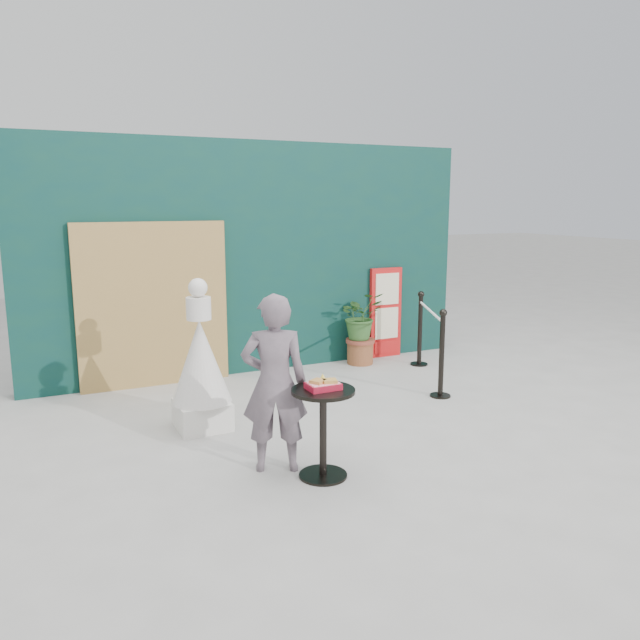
# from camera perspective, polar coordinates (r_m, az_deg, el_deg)

# --- Properties ---
(ground) EXTENTS (60.00, 60.00, 0.00)m
(ground) POSITION_cam_1_polar(r_m,az_deg,el_deg) (5.86, 5.20, -11.66)
(ground) COLOR #ADAAA5
(ground) RESTS_ON ground
(back_wall) EXTENTS (6.00, 0.30, 3.00)m
(back_wall) POSITION_cam_1_polar(r_m,az_deg,el_deg) (8.31, -5.87, 5.67)
(back_wall) COLOR #0A3030
(back_wall) RESTS_ON ground
(bamboo_fence) EXTENTS (1.80, 0.08, 2.00)m
(bamboo_fence) POSITION_cam_1_polar(r_m,az_deg,el_deg) (7.80, -14.98, 1.32)
(bamboo_fence) COLOR tan
(bamboo_fence) RESTS_ON ground
(woman) EXTENTS (0.64, 0.53, 1.51)m
(woman) POSITION_cam_1_polar(r_m,az_deg,el_deg) (5.19, -4.19, -5.80)
(woman) COLOR slate
(woman) RESTS_ON ground
(menu_board) EXTENTS (0.50, 0.07, 1.30)m
(menu_board) POSITION_cam_1_polar(r_m,az_deg,el_deg) (9.07, 6.02, 0.67)
(menu_board) COLOR red
(menu_board) RESTS_ON ground
(statue) EXTENTS (0.59, 0.59, 1.51)m
(statue) POSITION_cam_1_polar(r_m,az_deg,el_deg) (6.27, -10.84, -4.36)
(statue) COLOR white
(statue) RESTS_ON ground
(cafe_table) EXTENTS (0.52, 0.52, 0.75)m
(cafe_table) POSITION_cam_1_polar(r_m,az_deg,el_deg) (5.12, 0.29, -9.03)
(cafe_table) COLOR black
(cafe_table) RESTS_ON ground
(food_basket) EXTENTS (0.26, 0.19, 0.11)m
(food_basket) POSITION_cam_1_polar(r_m,az_deg,el_deg) (5.03, 0.30, -5.92)
(food_basket) COLOR #AD122A
(food_basket) RESTS_ON cafe_table
(planter) EXTENTS (0.60, 0.52, 1.01)m
(planter) POSITION_cam_1_polar(r_m,az_deg,el_deg) (8.64, 3.72, -0.22)
(planter) COLOR brown
(planter) RESTS_ON ground
(stanchion_barrier) EXTENTS (0.84, 1.54, 1.03)m
(stanchion_barrier) POSITION_cam_1_polar(r_m,az_deg,el_deg) (8.00, 10.01, -1.94)
(stanchion_barrier) COLOR black
(stanchion_barrier) RESTS_ON ground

